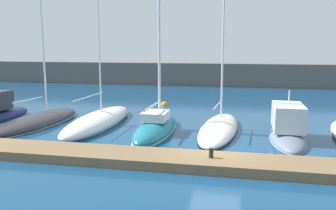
# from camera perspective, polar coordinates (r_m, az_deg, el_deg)

# --- Properties ---
(ground_plane) EXTENTS (120.00, 120.00, 0.00)m
(ground_plane) POSITION_cam_1_polar(r_m,az_deg,el_deg) (17.80, 7.87, -8.38)
(ground_plane) COLOR navy
(dock_pier) EXTENTS (38.61, 2.26, 0.45)m
(dock_pier) POSITION_cam_1_polar(r_m,az_deg,el_deg) (16.28, 7.53, -9.28)
(dock_pier) COLOR brown
(dock_pier) RESTS_ON ground_plane
(breakwater_seawall) EXTENTS (108.00, 2.69, 3.08)m
(breakwater_seawall) POSITION_cam_1_polar(r_m,az_deg,el_deg) (48.79, 10.39, 4.88)
(breakwater_seawall) COLOR #5B5651
(breakwater_seawall) RESTS_ON ground_plane
(sailboat_charcoal_second) EXTENTS (3.55, 9.24, 15.83)m
(sailboat_charcoal_second) POSITION_cam_1_polar(r_m,az_deg,el_deg) (26.35, -20.50, -2.37)
(sailboat_charcoal_second) COLOR #2D2D33
(sailboat_charcoal_second) RESTS_ON ground_plane
(sailboat_white_third) EXTENTS (2.68, 10.08, 15.94)m
(sailboat_white_third) POSITION_cam_1_polar(r_m,az_deg,el_deg) (24.74, -11.22, -2.54)
(sailboat_white_third) COLOR white
(sailboat_white_third) RESTS_ON ground_plane
(sailboat_teal_fourth) EXTENTS (2.21, 7.65, 15.71)m
(sailboat_teal_fourth) POSITION_cam_1_polar(r_m,az_deg,el_deg) (22.32, -2.00, -3.50)
(sailboat_teal_fourth) COLOR #19707F
(sailboat_teal_fourth) RESTS_ON ground_plane
(sailboat_ivory_fifth) EXTENTS (2.91, 9.20, 16.57)m
(sailboat_ivory_fifth) POSITION_cam_1_polar(r_m,az_deg,el_deg) (22.74, 8.30, -3.73)
(sailboat_ivory_fifth) COLOR silver
(sailboat_ivory_fifth) RESTS_ON ground_plane
(motorboat_slate_sixth) EXTENTS (2.10, 6.35, 3.34)m
(motorboat_slate_sixth) POSITION_cam_1_polar(r_m,az_deg,el_deg) (21.86, 18.87, -3.91)
(motorboat_slate_sixth) COLOR slate
(motorboat_slate_sixth) RESTS_ON ground_plane
(mooring_buoy_orange) EXTENTS (0.73, 0.73, 0.73)m
(mooring_buoy_orange) POSITION_cam_1_polar(r_m,az_deg,el_deg) (32.44, -0.57, -0.06)
(mooring_buoy_orange) COLOR orange
(mooring_buoy_orange) RESTS_ON ground_plane
(dock_bollard) EXTENTS (0.20, 0.20, 0.44)m
(dock_bollard) POSITION_cam_1_polar(r_m,az_deg,el_deg) (16.15, 7.04, -7.76)
(dock_bollard) COLOR black
(dock_bollard) RESTS_ON dock_pier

